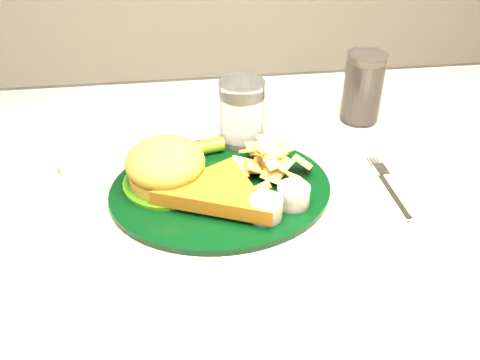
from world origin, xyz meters
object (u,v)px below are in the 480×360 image
object	(u,v)px
dinner_plate	(220,172)
fork_napkin	(392,193)
water_glass	(242,115)
cola_glass	(363,88)
table	(247,337)

from	to	relation	value
dinner_plate	fork_napkin	xyz separation A→B (m)	(0.26, -0.04, -0.03)
water_glass	cola_glass	world-z (taller)	cola_glass
water_glass	cola_glass	distance (m)	0.24
dinner_plate	water_glass	size ratio (longest dim) A/B	2.78
water_glass	cola_glass	bearing A→B (deg)	16.07
dinner_plate	fork_napkin	world-z (taller)	dinner_plate
cola_glass	fork_napkin	bearing A→B (deg)	-94.95
dinner_plate	fork_napkin	distance (m)	0.27
table	fork_napkin	distance (m)	0.44
water_glass	dinner_plate	bearing A→B (deg)	-111.06
table	water_glass	world-z (taller)	water_glass
table	cola_glass	world-z (taller)	cola_glass
table	dinner_plate	bearing A→B (deg)	-172.67
dinner_plate	fork_napkin	bearing A→B (deg)	-11.76
cola_glass	fork_napkin	world-z (taller)	cola_glass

